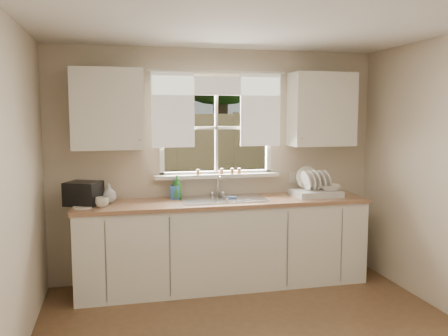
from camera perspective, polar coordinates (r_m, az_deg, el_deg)
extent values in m
cube|color=beige|center=(5.32, -0.87, -6.82)|extent=(3.60, 0.02, 1.15)
cube|color=beige|center=(5.20, -0.90, 12.30)|extent=(3.60, 0.02, 0.35)
cube|color=beige|center=(5.06, -14.34, 4.59)|extent=(1.20, 0.02, 1.00)
cube|color=beige|center=(5.56, 11.34, 4.83)|extent=(1.20, 0.02, 1.00)
cube|color=silver|center=(3.32, 6.87, 18.58)|extent=(3.60, 4.00, 0.02)
cube|color=white|center=(5.23, -0.92, -0.64)|extent=(1.30, 0.06, 0.05)
cube|color=white|center=(5.20, -0.94, 10.36)|extent=(1.30, 0.06, 0.05)
cube|color=white|center=(5.10, -7.56, 4.76)|extent=(0.05, 0.06, 1.05)
cube|color=white|center=(5.35, 5.38, 4.87)|extent=(0.05, 0.06, 1.05)
cube|color=white|center=(5.19, -0.93, 4.84)|extent=(0.03, 0.04, 1.00)
cube|color=white|center=(5.19, -0.93, 4.84)|extent=(1.20, 0.04, 0.03)
cube|color=white|center=(5.18, -0.78, -0.94)|extent=(1.38, 0.14, 0.04)
cylinder|color=white|center=(5.13, -0.75, 11.53)|extent=(1.50, 0.02, 0.02)
cube|color=white|center=(5.04, -6.15, 7.03)|extent=(0.45, 0.02, 0.80)
cube|color=white|center=(5.25, 4.39, 7.03)|extent=(0.45, 0.02, 0.80)
cube|color=white|center=(5.13, -0.78, 9.85)|extent=(1.40, 0.02, 0.20)
cube|color=white|center=(5.05, -0.08, -9.19)|extent=(3.00, 0.62, 0.87)
cube|color=#9F714F|center=(4.95, -0.08, -4.11)|extent=(3.04, 0.65, 0.04)
cube|color=white|center=(4.88, -13.85, 6.89)|extent=(0.70, 0.33, 0.80)
cube|color=white|center=(5.37, 11.68, 6.90)|extent=(0.70, 0.33, 0.80)
cube|color=beige|center=(5.46, 8.21, -1.14)|extent=(0.08, 0.01, 0.12)
cylinder|color=brown|center=(5.16, -0.30, -0.40)|extent=(0.04, 0.04, 0.06)
cylinder|color=brown|center=(5.21, 1.84, -0.34)|extent=(0.04, 0.04, 0.06)
cylinder|color=brown|center=(5.19, 0.99, -0.36)|extent=(0.04, 0.04, 0.06)
cylinder|color=brown|center=(5.11, -3.15, -0.48)|extent=(0.04, 0.04, 0.06)
cube|color=#335421|center=(10.28, -6.83, -3.71)|extent=(20.00, 10.00, 0.02)
cube|color=olive|center=(8.18, -5.36, 0.18)|extent=(8.00, 0.10, 1.80)
cube|color=maroon|center=(11.58, -13.66, 2.89)|extent=(3.00, 3.00, 2.20)
cube|color=black|center=(11.57, -13.83, 9.08)|extent=(3.20, 3.20, 0.30)
cylinder|color=#423021|center=(11.34, -0.43, 5.53)|extent=(0.36, 0.36, 3.20)
sphere|color=#214716|center=(11.54, -0.44, 17.53)|extent=(4.00, 4.00, 4.00)
sphere|color=#214716|center=(12.92, -7.03, 18.57)|extent=(3.20, 3.20, 3.20)
cube|color=#B7B7BC|center=(4.99, -0.16, -4.72)|extent=(0.84, 0.46, 0.18)
cube|color=#B7B7BC|center=(4.97, -0.16, -3.76)|extent=(0.88, 0.50, 0.01)
cube|color=#B7B7BC|center=(4.97, -0.16, -4.05)|extent=(0.02, 0.41, 0.14)
cylinder|color=silver|center=(5.19, -0.78, -2.14)|extent=(0.03, 0.03, 0.22)
cylinder|color=silver|center=(5.10, -0.59, -1.05)|extent=(0.02, 0.18, 0.02)
sphere|color=silver|center=(5.19, -1.43, -3.03)|extent=(0.05, 0.05, 0.05)
sphere|color=silver|center=(5.22, -0.14, -2.98)|extent=(0.05, 0.05, 0.05)
cube|color=silver|center=(5.27, 10.98, -2.98)|extent=(0.51, 0.39, 0.07)
cylinder|color=white|center=(5.34, 10.00, -1.18)|extent=(0.26, 0.09, 0.25)
cylinder|color=white|center=(5.20, 9.83, -1.49)|extent=(0.08, 0.22, 0.22)
cylinder|color=white|center=(5.23, 10.42, -1.47)|extent=(0.08, 0.22, 0.22)
cylinder|color=white|center=(5.25, 11.01, -1.44)|extent=(0.08, 0.22, 0.22)
cylinder|color=white|center=(5.28, 11.60, -1.41)|extent=(0.08, 0.22, 0.22)
cylinder|color=white|center=(5.31, 12.17, -1.38)|extent=(0.08, 0.22, 0.22)
imported|color=white|center=(5.28, 12.54, -2.31)|extent=(0.29, 0.29, 0.06)
imported|color=#297F2B|center=(5.02, -5.68, -2.27)|extent=(0.13, 0.13, 0.26)
imported|color=#3777D1|center=(5.03, -5.86, -2.51)|extent=(0.12, 0.13, 0.21)
imported|color=beige|center=(4.93, -13.67, -2.96)|extent=(0.17, 0.17, 0.19)
cylinder|color=white|center=(4.74, -16.60, -4.53)|extent=(0.19, 0.19, 0.01)
imported|color=beige|center=(4.70, -14.47, -4.01)|extent=(0.15, 0.15, 0.10)
cube|color=black|center=(4.87, -16.54, -2.94)|extent=(0.40, 0.38, 0.23)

